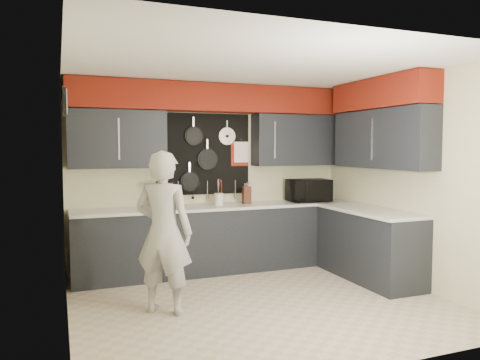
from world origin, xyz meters
name	(u,v)px	position (x,y,z in m)	size (l,w,h in m)	color
ground	(260,303)	(0.00, 0.00, 0.00)	(4.00, 4.00, 0.00)	#C7B09B
back_wall_assembly	(215,127)	(0.01, 1.60, 2.01)	(4.00, 0.36, 2.60)	beige
right_wall_assembly	(385,130)	(1.85, 0.26, 1.94)	(0.36, 3.50, 2.60)	beige
left_wall_assembly	(66,188)	(-1.99, 0.02, 1.33)	(0.05, 3.50, 2.60)	beige
base_cabinets	(260,240)	(0.49, 1.13, 0.46)	(3.95, 2.20, 0.92)	black
microwave	(309,190)	(1.39, 1.39, 1.08)	(0.59, 0.40, 0.33)	black
knife_block	(247,195)	(0.43, 1.47, 1.04)	(0.11, 0.11, 0.24)	#391912
utensil_crock	(219,199)	(0.02, 1.48, 1.00)	(0.13, 0.13, 0.16)	white
coffee_maker	(164,194)	(-0.75, 1.44, 1.11)	(0.26, 0.30, 0.36)	black
person	(164,232)	(-1.06, 0.08, 0.84)	(0.62, 0.40, 1.69)	#A4A4A1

